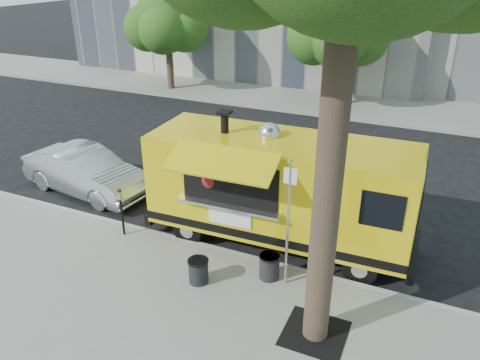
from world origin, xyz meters
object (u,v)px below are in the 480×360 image
Objects in this scene: food_truck at (279,188)px; sedan at (86,172)px; far_tree_a at (167,20)px; trash_bin_right at (269,266)px; trash_bin_left at (198,270)px; parking_meter at (121,206)px; far_tree_b at (338,27)px; sign_post at (288,217)px.

food_truck is 6.54m from sedan.
far_tree_a is 18.05m from trash_bin_right.
sedan reaches higher than trash_bin_left.
trash_bin_left is at bearing -18.91° from parking_meter.
sign_post is at bearing -79.85° from far_tree_b.
far_tree_b is 14.75m from trash_bin_right.
sedan is (-6.48, 0.28, -0.87)m from food_truck.
far_tree_b is 14.48m from parking_meter.
sign_post reaches higher than trash_bin_right.
far_tree_b reaches higher than far_tree_a.
sedan is at bearing 164.24° from trash_bin_right.
trash_bin_left is at bearing -87.10° from far_tree_b.
far_tree_a is 0.97× the size of far_tree_b.
parking_meter reaches higher than trash_bin_left.
parking_meter is 4.07m from food_truck.
sign_post is 7.66m from sedan.
parking_meter is (7.00, -13.65, -2.79)m from far_tree_a.
trash_bin_left is at bearing -56.23° from far_tree_a.
food_truck is (-0.82, 1.72, -0.27)m from sign_post.
sign_post is at bearing 22.58° from trash_bin_left.
sign_post is 4.64m from parking_meter.
parking_meter is at bearing -115.58° from sedan.
food_truck reaches higher than trash_bin_right.
parking_meter reaches higher than sedan.
sedan is 7.18m from trash_bin_right.
food_truck is at bearing 104.25° from trash_bin_right.
food_truck is (3.73, 1.52, 0.60)m from parking_meter.
food_truck is at bearing -84.93° from sedan.
trash_bin_left is at bearing -113.37° from food_truck.
food_truck is at bearing -48.52° from far_tree_a.
food_truck reaches higher than sign_post.
parking_meter reaches higher than trash_bin_right.
trash_bin_right is (-0.40, 0.05, -1.38)m from sign_post.
food_truck is (1.73, -12.53, -2.25)m from far_tree_b.
sign_post is 5.25× the size of trash_bin_left.
far_tree_b is at bearing 95.90° from food_truck.
far_tree_b is 13.51m from sedan.
far_tree_b is 4.12× the size of parking_meter.
food_truck is 12.03× the size of trash_bin_left.
trash_bin_left is at bearing -157.42° from sign_post.
far_tree_b reaches higher than trash_bin_left.
parking_meter is 2.96m from trash_bin_left.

